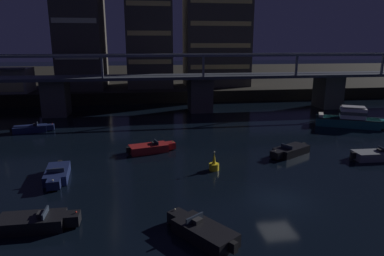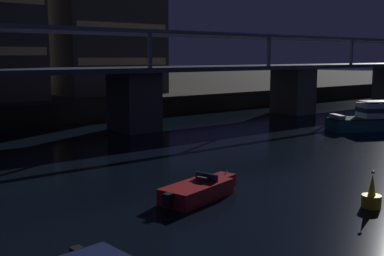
{
  "view_description": "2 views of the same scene",
  "coord_description": "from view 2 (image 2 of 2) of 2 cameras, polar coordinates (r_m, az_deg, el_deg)",
  "views": [
    {
      "loc": [
        -9.57,
        -21.23,
        11.04
      ],
      "look_at": [
        -4.07,
        15.49,
        1.7
      ],
      "focal_mm": 31.58,
      "sensor_mm": 36.0,
      "label": 1
    },
    {
      "loc": [
        -23.18,
        -5.17,
        7.0
      ],
      "look_at": [
        -5.3,
        17.85,
        2.61
      ],
      "focal_mm": 44.45,
      "sensor_mm": 36.0,
      "label": 2
    }
  ],
  "objects": [
    {
      "name": "tower_central",
      "position": [
        63.4,
        -10.17,
        13.75
      ],
      "size": [
        13.3,
        8.46,
        21.62
      ],
      "color": "#423D38",
      "rests_on": "far_riverbank"
    },
    {
      "name": "speedboat_mid_left",
      "position": [
        23.81,
        0.86,
        -7.48
      ],
      "size": [
        5.19,
        2.72,
        1.16
      ],
      "color": "maroon",
      "rests_on": "ground"
    },
    {
      "name": "river_bridge",
      "position": [
        45.3,
        -7.01,
        4.88
      ],
      "size": [
        97.47,
        6.4,
        9.38
      ],
      "color": "#4C4944",
      "rests_on": "ground"
    },
    {
      "name": "cabin_cruiser_near_left",
      "position": [
        48.84,
        20.91,
        1.01
      ],
      "size": [
        9.06,
        6.1,
        2.79
      ],
      "color": "#196066",
      "rests_on": "ground"
    },
    {
      "name": "channel_buoy",
      "position": [
        23.92,
        20.74,
        -7.82
      ],
      "size": [
        0.9,
        0.9,
        1.76
      ],
      "color": "yellow",
      "rests_on": "ground"
    }
  ]
}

